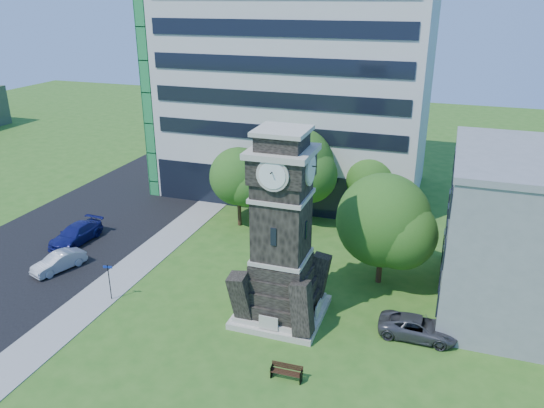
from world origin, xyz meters
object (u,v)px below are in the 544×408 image
at_px(car_east_lot, 418,328).
at_px(park_bench, 287,371).
at_px(car_street_mid, 59,262).
at_px(street_sign, 109,278).
at_px(clock_tower, 282,240).
at_px(car_street_north, 76,234).

height_order(car_east_lot, park_bench, car_east_lot).
height_order(car_street_mid, park_bench, car_street_mid).
bearing_deg(car_east_lot, street_sign, 97.05).
height_order(car_east_lot, street_sign, street_sign).
relative_size(car_street_mid, park_bench, 2.32).
bearing_deg(park_bench, car_street_mid, 161.34).
height_order(clock_tower, car_street_north, clock_tower).
bearing_deg(clock_tower, car_street_mid, 179.20).
bearing_deg(clock_tower, car_street_north, 166.68).
bearing_deg(car_east_lot, clock_tower, 92.70).
height_order(clock_tower, car_street_mid, clock_tower).
relative_size(car_street_north, car_east_lot, 1.11).
distance_m(clock_tower, street_sign, 12.13).
distance_m(car_street_north, street_sign, 10.45).
bearing_deg(car_east_lot, car_street_north, 81.50).
relative_size(clock_tower, car_street_north, 2.36).
height_order(clock_tower, park_bench, clock_tower).
bearing_deg(car_street_north, car_street_mid, -63.96).
bearing_deg(car_east_lot, park_bench, 134.27).
relative_size(car_street_mid, street_sign, 1.53).
bearing_deg(car_street_mid, park_bench, 2.13).
distance_m(car_east_lot, street_sign, 20.09).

